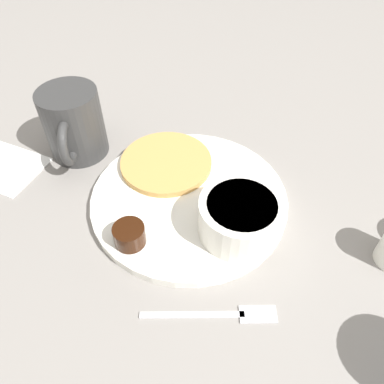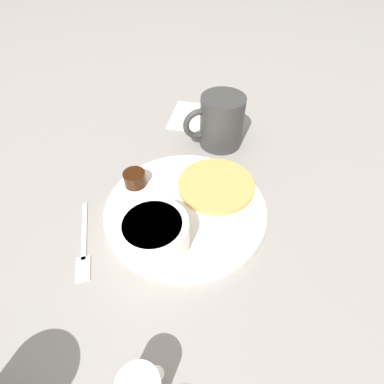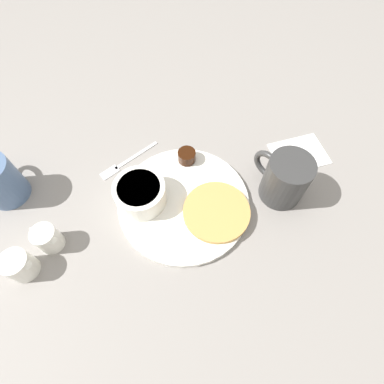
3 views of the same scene
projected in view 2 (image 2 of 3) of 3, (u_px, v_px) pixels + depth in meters
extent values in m
plane|color=gray|center=(186.00, 211.00, 0.50)|extent=(4.00, 4.00, 0.00)
cylinder|color=white|center=(186.00, 209.00, 0.50)|extent=(0.27, 0.27, 0.01)
cylinder|color=tan|center=(216.00, 185.00, 0.52)|extent=(0.13, 0.13, 0.01)
cylinder|color=white|center=(154.00, 234.00, 0.42)|extent=(0.10, 0.10, 0.05)
cylinder|color=white|center=(152.00, 225.00, 0.41)|extent=(0.08, 0.08, 0.01)
cylinder|color=black|center=(135.00, 179.00, 0.52)|extent=(0.04, 0.04, 0.03)
cylinder|color=white|center=(141.00, 241.00, 0.43)|extent=(0.05, 0.05, 0.02)
sphere|color=white|center=(139.00, 234.00, 0.42)|extent=(0.03, 0.03, 0.03)
cylinder|color=#333333|center=(222.00, 121.00, 0.59)|extent=(0.09, 0.09, 0.10)
torus|color=#333333|center=(199.00, 124.00, 0.58)|extent=(0.05, 0.06, 0.07)
cone|color=white|center=(156.00, 372.00, 0.29)|extent=(0.02, 0.02, 0.01)
cube|color=silver|center=(84.00, 229.00, 0.47)|extent=(0.10, 0.06, 0.00)
cube|color=silver|center=(83.00, 269.00, 0.43)|extent=(0.04, 0.04, 0.00)
cube|color=white|center=(191.00, 116.00, 0.70)|extent=(0.13, 0.10, 0.00)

